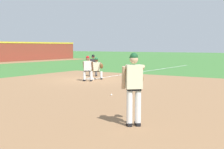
# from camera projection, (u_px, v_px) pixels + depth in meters

# --- Properties ---
(ground_plane) EXTENTS (160.00, 160.00, 0.00)m
(ground_plane) POSITION_uv_depth(u_px,v_px,m) (91.00, 79.00, 18.89)
(ground_plane) COLOR #3D7533
(infield_dirt_patch) EXTENTS (18.00, 18.00, 0.01)m
(infield_dirt_patch) POSITION_uv_depth(u_px,v_px,m) (103.00, 93.00, 13.39)
(infield_dirt_patch) COLOR #936B47
(infield_dirt_patch) RESTS_ON ground
(foul_line_stripe) EXTENTS (16.64, 0.10, 0.00)m
(foul_line_stripe) POSITION_uv_depth(u_px,v_px,m) (151.00, 70.00, 25.82)
(foul_line_stripe) COLOR white
(foul_line_stripe) RESTS_ON ground
(first_base_bag) EXTENTS (0.38, 0.38, 0.09)m
(first_base_bag) POSITION_uv_depth(u_px,v_px,m) (91.00, 79.00, 18.88)
(first_base_bag) COLOR white
(first_base_bag) RESTS_ON ground
(baseball) EXTENTS (0.07, 0.07, 0.07)m
(baseball) POSITION_uv_depth(u_px,v_px,m) (111.00, 95.00, 12.70)
(baseball) COLOR white
(baseball) RESTS_ON ground
(pitcher) EXTENTS (0.85, 0.56, 1.86)m
(pitcher) POSITION_uv_depth(u_px,v_px,m) (134.00, 85.00, 7.84)
(pitcher) COLOR black
(pitcher) RESTS_ON ground
(first_baseman) EXTENTS (0.76, 1.08, 1.34)m
(first_baseman) POSITION_uv_depth(u_px,v_px,m) (97.00, 67.00, 18.79)
(first_baseman) COLOR black
(first_baseman) RESTS_ON ground
(baserunner) EXTENTS (0.60, 0.67, 1.46)m
(baserunner) POSITION_uv_depth(u_px,v_px,m) (88.00, 67.00, 17.93)
(baserunner) COLOR black
(baserunner) RESTS_ON ground
(umpire) EXTENTS (0.66, 0.68, 1.46)m
(umpire) POSITION_uv_depth(u_px,v_px,m) (93.00, 64.00, 20.86)
(umpire) COLOR black
(umpire) RESTS_ON ground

